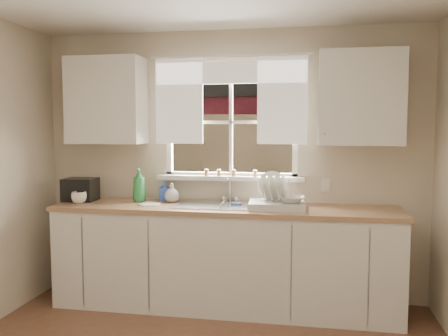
% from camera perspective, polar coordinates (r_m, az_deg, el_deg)
% --- Properties ---
extents(room_walls, '(3.62, 4.02, 2.50)m').
position_cam_1_polar(room_walls, '(2.45, -7.12, -3.74)').
color(room_walls, beige).
rests_on(room_walls, ground).
extents(window, '(1.38, 0.16, 1.06)m').
position_cam_1_polar(window, '(4.44, 0.80, 3.42)').
color(window, white).
rests_on(window, room_walls).
extents(curtains, '(1.50, 0.03, 0.81)m').
position_cam_1_polar(curtains, '(4.40, 0.70, 9.24)').
color(curtains, white).
rests_on(curtains, room_walls).
extents(base_cabinets, '(3.00, 0.62, 0.87)m').
position_cam_1_polar(base_cabinets, '(4.29, 0.07, -10.88)').
color(base_cabinets, silver).
rests_on(base_cabinets, ground).
extents(countertop, '(3.04, 0.65, 0.04)m').
position_cam_1_polar(countertop, '(4.19, 0.07, -4.88)').
color(countertop, '#9E734F').
rests_on(countertop, base_cabinets).
extents(upper_cabinet_left, '(0.70, 0.33, 0.80)m').
position_cam_1_polar(upper_cabinet_left, '(4.61, -13.95, 7.86)').
color(upper_cabinet_left, silver).
rests_on(upper_cabinet_left, room_walls).
extents(upper_cabinet_right, '(0.70, 0.33, 0.80)m').
position_cam_1_polar(upper_cabinet_right, '(4.23, 16.11, 8.08)').
color(upper_cabinet_right, silver).
rests_on(upper_cabinet_right, room_walls).
extents(wall_outlet, '(0.08, 0.01, 0.12)m').
position_cam_1_polar(wall_outlet, '(4.40, 12.15, -2.01)').
color(wall_outlet, beige).
rests_on(wall_outlet, room_walls).
extents(sill_jars, '(0.50, 0.04, 0.06)m').
position_cam_1_polar(sill_jars, '(4.40, 0.54, -0.58)').
color(sill_jars, brown).
rests_on(sill_jars, window).
extents(backyard, '(20.00, 10.00, 6.13)m').
position_cam_1_polar(backyard, '(10.96, 9.59, 14.67)').
color(backyard, '#335421').
rests_on(backyard, ground).
extents(sink, '(0.88, 0.52, 0.40)m').
position_cam_1_polar(sink, '(4.23, 0.15, -5.50)').
color(sink, '#B7B7BC').
rests_on(sink, countertop).
extents(dish_rack, '(0.49, 0.39, 0.31)m').
position_cam_1_polar(dish_rack, '(4.08, 6.33, -3.84)').
color(dish_rack, silver).
rests_on(dish_rack, countertop).
extents(bowl, '(0.23, 0.23, 0.05)m').
position_cam_1_polar(bowl, '(4.02, 8.15, -3.78)').
color(bowl, silver).
rests_on(bowl, dish_rack).
extents(soap_bottle_a, '(0.12, 0.13, 0.32)m').
position_cam_1_polar(soap_bottle_a, '(4.48, -10.18, -2.00)').
color(soap_bottle_a, '#2A8240').
rests_on(soap_bottle_a, countertop).
extents(soap_bottle_b, '(0.09, 0.09, 0.19)m').
position_cam_1_polar(soap_bottle_b, '(4.49, -7.19, -2.74)').
color(soap_bottle_b, '#314DB9').
rests_on(soap_bottle_b, countertop).
extents(soap_bottle_c, '(0.18, 0.18, 0.17)m').
position_cam_1_polar(soap_bottle_c, '(4.42, -6.29, -2.98)').
color(soap_bottle_c, beige).
rests_on(soap_bottle_c, countertop).
extents(saucer, '(0.20, 0.20, 0.01)m').
position_cam_1_polar(saucer, '(4.31, -8.99, -4.31)').
color(saucer, white).
rests_on(saucer, countertop).
extents(cup, '(0.18, 0.18, 0.11)m').
position_cam_1_polar(cup, '(4.52, -17.05, -3.43)').
color(cup, white).
rests_on(cup, countertop).
extents(black_appliance, '(0.30, 0.27, 0.21)m').
position_cam_1_polar(black_appliance, '(4.68, -16.89, -2.48)').
color(black_appliance, black).
rests_on(black_appliance, countertop).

